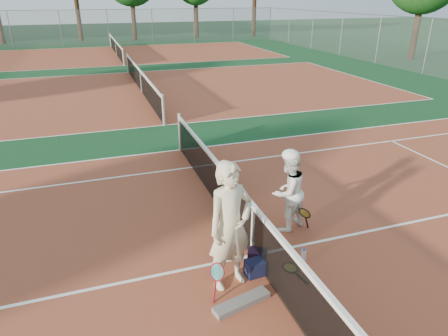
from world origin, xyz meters
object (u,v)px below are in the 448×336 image
at_px(net_main, 253,231).
at_px(racket_red, 217,281).
at_px(racket_black_held, 304,220).
at_px(water_bottle, 303,258).
at_px(player_a, 230,226).
at_px(sports_bag_purple, 257,257).
at_px(sports_bag_navy, 256,268).
at_px(racket_spare, 290,268).
at_px(player_b, 288,192).

xyz_separation_m(net_main, racket_red, (-0.89, -0.77, -0.22)).
relative_size(racket_black_held, water_bottle, 1.82).
height_order(racket_red, water_bottle, racket_red).
relative_size(player_a, racket_black_held, 3.78).
height_order(sports_bag_purple, water_bottle, water_bottle).
bearing_deg(player_a, net_main, 26.94).
distance_m(net_main, sports_bag_navy, 0.63).
relative_size(net_main, water_bottle, 36.60).
bearing_deg(sports_bag_purple, sports_bag_navy, -117.53).
height_order(racket_red, sports_bag_navy, racket_red).
height_order(racket_black_held, sports_bag_purple, racket_black_held).
relative_size(net_main, racket_black_held, 20.11).
relative_size(racket_black_held, racket_spare, 0.91).
bearing_deg(sports_bag_navy, sports_bag_purple, 62.47).
bearing_deg(racket_black_held, sports_bag_purple, -8.71).
xyz_separation_m(racket_red, racket_black_held, (2.10, 1.15, -0.02)).
distance_m(player_b, water_bottle, 1.35).
height_order(player_a, water_bottle, player_a).
height_order(net_main, sports_bag_purple, net_main).
bearing_deg(net_main, racket_black_held, 17.25).
xyz_separation_m(net_main, racket_black_held, (1.21, 0.38, -0.24)).
height_order(player_a, player_b, player_a).
xyz_separation_m(racket_red, sports_bag_purple, (0.90, 0.56, -0.16)).
distance_m(racket_black_held, sports_bag_purple, 1.35).
xyz_separation_m(racket_spare, sports_bag_purple, (-0.46, 0.32, 0.11)).
distance_m(racket_black_held, sports_bag_navy, 1.61).
xyz_separation_m(racket_black_held, sports_bag_purple, (-1.21, -0.59, -0.14)).
distance_m(sports_bag_purple, water_bottle, 0.76).
distance_m(racket_black_held, water_bottle, 1.04).
bearing_deg(racket_black_held, net_main, -17.50).
height_order(player_a, sports_bag_navy, player_a).
xyz_separation_m(player_b, water_bottle, (-0.27, -1.16, -0.63)).
bearing_deg(racket_black_held, player_a, -8.11).
height_order(player_b, water_bottle, player_b).
bearing_deg(sports_bag_navy, player_a, -174.26).
relative_size(net_main, player_a, 5.32).
relative_size(racket_black_held, sports_bag_purple, 1.73).
bearing_deg(racket_black_held, racket_spare, 15.77).
bearing_deg(net_main, racket_spare, -48.44).
bearing_deg(player_b, racket_spare, 45.89).
height_order(racket_spare, sports_bag_navy, sports_bag_navy).
height_order(player_a, racket_red, player_a).
xyz_separation_m(player_b, racket_red, (-1.87, -1.42, -0.50)).
bearing_deg(player_a, racket_black_held, 11.89).
bearing_deg(net_main, water_bottle, -36.28).
relative_size(racket_black_held, sports_bag_navy, 1.62).
height_order(net_main, player_a, player_a).
xyz_separation_m(player_a, racket_black_held, (1.81, 0.91, -0.76)).
bearing_deg(racket_red, sports_bag_purple, -17.04).
bearing_deg(water_bottle, racket_black_held, 60.43).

